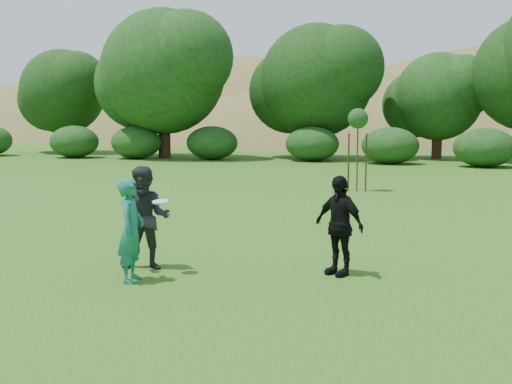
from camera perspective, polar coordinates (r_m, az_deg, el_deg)
ground at (r=10.09m, az=-4.92°, el=-8.17°), size 120.00×120.00×0.00m
player_teal at (r=10.25m, az=-11.05°, el=-3.35°), size 0.50×0.66×1.64m
player_grey at (r=10.99m, az=-9.78°, el=-2.32°), size 1.01×0.88×1.76m
player_black at (r=10.57m, az=7.37°, el=-2.96°), size 1.03×0.84×1.64m
frisbee at (r=10.58m, az=-8.49°, el=-0.86°), size 0.27×0.27×0.05m
sapling at (r=22.31m, az=9.06°, el=6.26°), size 0.70×0.70×2.85m
hillside at (r=78.98m, az=13.33°, el=-3.99°), size 150.00×72.00×52.00m
tree_row at (r=37.82m, az=16.26°, el=10.00°), size 53.92×10.38×9.62m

